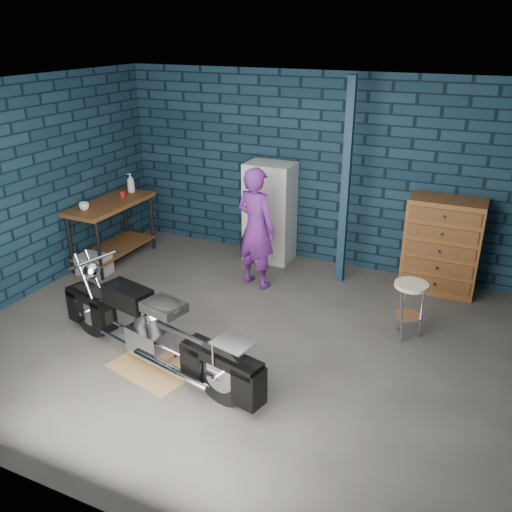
{
  "coord_description": "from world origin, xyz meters",
  "views": [
    {
      "loc": [
        2.33,
        -4.65,
        3.25
      ],
      "look_at": [
        0.04,
        0.3,
        0.91
      ],
      "focal_mm": 38.0,
      "sensor_mm": 36.0,
      "label": 1
    }
  ],
  "objects_px": {
    "locker": "(270,213)",
    "shop_stool": "(408,310)",
    "motorcycle": "(153,324)",
    "storage_bin": "(94,264)",
    "workbench": "(113,232)",
    "person": "(256,228)",
    "tool_chest": "(442,246)"
  },
  "relations": [
    {
      "from": "locker",
      "to": "shop_stool",
      "type": "bearing_deg",
      "value": -31.24
    },
    {
      "from": "motorcycle",
      "to": "storage_bin",
      "type": "bearing_deg",
      "value": 156.94
    },
    {
      "from": "shop_stool",
      "to": "motorcycle",
      "type": "bearing_deg",
      "value": -143.04
    },
    {
      "from": "workbench",
      "to": "shop_stool",
      "type": "bearing_deg",
      "value": -4.82
    },
    {
      "from": "motorcycle",
      "to": "person",
      "type": "relative_size",
      "value": 1.42
    },
    {
      "from": "workbench",
      "to": "tool_chest",
      "type": "distance_m",
      "value": 4.6
    },
    {
      "from": "locker",
      "to": "tool_chest",
      "type": "relative_size",
      "value": 1.17
    },
    {
      "from": "locker",
      "to": "tool_chest",
      "type": "xyz_separation_m",
      "value": [
        2.43,
        0.0,
        -0.11
      ]
    },
    {
      "from": "tool_chest",
      "to": "motorcycle",
      "type": "bearing_deg",
      "value": -127.77
    },
    {
      "from": "workbench",
      "to": "locker",
      "type": "relative_size",
      "value": 0.96
    },
    {
      "from": "workbench",
      "to": "locker",
      "type": "distance_m",
      "value": 2.31
    },
    {
      "from": "storage_bin",
      "to": "locker",
      "type": "xyz_separation_m",
      "value": [
        2.03,
        1.52,
        0.59
      ]
    },
    {
      "from": "storage_bin",
      "to": "tool_chest",
      "type": "xyz_separation_m",
      "value": [
        4.46,
        1.52,
        0.49
      ]
    },
    {
      "from": "storage_bin",
      "to": "person",
      "type": "bearing_deg",
      "value": 16.21
    },
    {
      "from": "person",
      "to": "locker",
      "type": "xyz_separation_m",
      "value": [
        -0.18,
        0.87,
        -0.08
      ]
    },
    {
      "from": "motorcycle",
      "to": "person",
      "type": "bearing_deg",
      "value": 99.99
    },
    {
      "from": "workbench",
      "to": "person",
      "type": "distance_m",
      "value": 2.27
    },
    {
      "from": "motorcycle",
      "to": "person",
      "type": "distance_m",
      "value": 2.21
    },
    {
      "from": "motorcycle",
      "to": "tool_chest",
      "type": "height_order",
      "value": "tool_chest"
    },
    {
      "from": "person",
      "to": "storage_bin",
      "type": "distance_m",
      "value": 2.4
    },
    {
      "from": "workbench",
      "to": "motorcycle",
      "type": "xyz_separation_m",
      "value": [
        2.11,
        -2.04,
        0.05
      ]
    },
    {
      "from": "storage_bin",
      "to": "locker",
      "type": "height_order",
      "value": "locker"
    },
    {
      "from": "shop_stool",
      "to": "storage_bin",
      "type": "bearing_deg",
      "value": -178.21
    },
    {
      "from": "person",
      "to": "locker",
      "type": "bearing_deg",
      "value": -62.91
    },
    {
      "from": "workbench",
      "to": "shop_stool",
      "type": "relative_size",
      "value": 2.1
    },
    {
      "from": "workbench",
      "to": "motorcycle",
      "type": "relative_size",
      "value": 0.61
    },
    {
      "from": "person",
      "to": "tool_chest",
      "type": "relative_size",
      "value": 1.3
    },
    {
      "from": "workbench",
      "to": "storage_bin",
      "type": "relative_size",
      "value": 3.2
    },
    {
      "from": "motorcycle",
      "to": "shop_stool",
      "type": "xyz_separation_m",
      "value": [
        2.22,
        1.67,
        -0.17
      ]
    },
    {
      "from": "motorcycle",
      "to": "tool_chest",
      "type": "bearing_deg",
      "value": 65.51
    },
    {
      "from": "storage_bin",
      "to": "shop_stool",
      "type": "bearing_deg",
      "value": 1.79
    },
    {
      "from": "person",
      "to": "shop_stool",
      "type": "height_order",
      "value": "person"
    }
  ]
}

